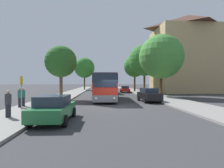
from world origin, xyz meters
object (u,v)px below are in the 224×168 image
Objects in this scene: pedestrian_walking_back at (23,97)px; tree_right_near at (135,66)px; parked_car_right_far at (125,89)px; bus_stop_sign at (21,89)px; pedestrian_waiting_far at (8,104)px; tree_right_mid at (144,60)px; tree_left_far at (84,68)px; tree_left_near at (61,62)px; bus_middle at (104,84)px; parked_car_right_near at (149,95)px; bus_front at (106,86)px; pedestrian_waiting_near at (20,97)px; parked_car_left_curb at (54,108)px; bus_rear at (102,83)px; tree_right_far at (161,57)px.

tree_right_near is (14.89, 24.32, 4.96)m from pedestrian_walking_back.
bus_stop_sign is (-11.32, -22.98, 1.02)m from parked_car_right_far.
tree_right_mid reaches higher than pedestrian_waiting_far.
pedestrian_walking_back is at bearing -94.16° from tree_left_far.
tree_left_far is (0.64, 26.57, 1.33)m from tree_left_near.
tree_right_near reaches higher than bus_middle.
tree_right_near reaches higher than parked_car_right_near.
bus_front reaches higher than pedestrian_waiting_near.
parked_car_right_near is 0.97× the size of parked_car_right_far.
pedestrian_walking_back is at bearing -129.33° from tree_right_mid.
bus_front is at bearing -92.25° from bus_middle.
bus_front reaches higher than parked_car_left_curb.
tree_left_near is 21.80m from tree_right_near.
tree_right_near reaches higher than parked_car_right_far.
tree_right_far reaches higher than bus_rear.
bus_rear is at bearing -71.82° from parked_car_right_far.
pedestrian_waiting_far is 12.54m from tree_left_near.
bus_stop_sign is (-11.64, -5.81, 0.95)m from parked_car_right_near.
pedestrian_walking_back is (-1.25, 4.97, -0.01)m from pedestrian_waiting_far.
bus_front is at bearing 75.90° from parked_car_left_curb.
tree_right_mid reaches higher than parked_car_right_far.
pedestrian_walking_back is at bearing -99.27° from bus_rear.
pedestrian_waiting_near is (-12.02, -21.64, 0.25)m from parked_car_right_far.
tree_right_far is at bearing 113.27° from pedestrian_waiting_near.
parked_car_right_far is (4.49, -0.52, -1.03)m from bus_middle.
bus_rear is (-0.16, 15.34, 0.07)m from bus_middle.
tree_right_mid is (8.50, -17.26, 4.92)m from bus_rear.
tree_right_mid is at bearing -24.62° from pedestrian_waiting_far.
parked_car_right_far is (4.65, -15.86, -1.09)m from bus_rear.
pedestrian_waiting_near reaches higher than pedestrian_walking_back.
parked_car_right_far is 12.80m from tree_right_far.
bus_rear is 7.41m from tree_left_far.
parked_car_right_far is 17.83m from tree_left_near.
parked_car_right_far is 0.43× the size of tree_right_mid.
pedestrian_waiting_far is at bearing -96.26° from bus_rear.
bus_rear is 42.59m from parked_car_left_curb.
bus_stop_sign reaches higher than parked_car_right_near.
pedestrian_walking_back is at bearing 127.47° from parked_car_left_curb.
parked_car_left_curb is at bearing -127.19° from tree_right_far.
bus_stop_sign is at bearing 134.47° from parked_car_left_curb.
parked_car_right_near is at bearing -76.71° from bus_middle.
parked_car_right_near is 17.21m from tree_right_mid.
tree_left_far reaches higher than pedestrian_waiting_far.
bus_middle is at bearing -66.84° from tree_left_far.
tree_right_far is (16.07, 9.95, 5.13)m from pedestrian_walking_back.
parked_car_right_far is at bearing 140.39° from pedestrian_waiting_near.
pedestrian_walking_back is (-12.10, -20.88, 0.22)m from parked_car_right_far.
bus_front is 0.91× the size of bus_middle.
parked_car_left_curb is 0.61× the size of tree_left_near.
parked_car_left_curb is 20.38m from tree_right_far.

